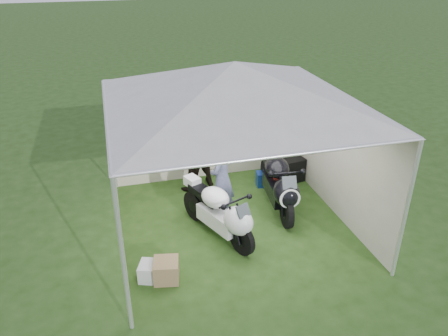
{
  "coord_description": "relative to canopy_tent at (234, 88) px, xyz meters",
  "views": [
    {
      "loc": [
        -1.93,
        -6.44,
        4.56
      ],
      "look_at": [
        -0.08,
        0.35,
        1.0
      ],
      "focal_mm": 35.0,
      "sensor_mm": 36.0,
      "label": 1
    }
  ],
  "objects": [
    {
      "name": "motorcycle_white",
      "position": [
        -0.32,
        -0.37,
        -2.05
      ],
      "size": [
        0.97,
        1.8,
        0.94
      ],
      "rotation": [
        0.0,
        0.0,
        0.4
      ],
      "color": "black",
      "rests_on": "ground"
    },
    {
      "name": "motorcycle_black",
      "position": [
        0.99,
        0.27,
        -2.0
      ],
      "size": [
        0.61,
        2.08,
        1.02
      ],
      "rotation": [
        0.0,
        0.0,
        -0.11
      ],
      "color": "black",
      "rests_on": "ground"
    },
    {
      "name": "person_blue_jacket",
      "position": [
        -0.15,
        0.19,
        -1.71
      ],
      "size": [
        0.7,
        0.75,
        1.72
      ],
      "primitive_type": "imported",
      "rotation": [
        0.0,
        0.0,
        -2.19
      ],
      "color": "slate",
      "rests_on": "ground"
    },
    {
      "name": "person_dark_jacket",
      "position": [
        -0.43,
        1.52,
        -1.61
      ],
      "size": [
        1.15,
        1.04,
        1.92
      ],
      "primitive_type": "imported",
      "rotation": [
        0.0,
        0.0,
        3.55
      ],
      "color": "black",
      "rests_on": "ground"
    },
    {
      "name": "ground",
      "position": [
        0.0,
        -0.03,
        -2.58
      ],
      "size": [
        80.0,
        80.0,
        0.0
      ],
      "primitive_type": "plane",
      "color": "#203D11",
      "rests_on": "ground"
    },
    {
      "name": "crate_1",
      "position": [
        -1.4,
        -1.2,
        -2.41
      ],
      "size": [
        0.44,
        0.44,
        0.34
      ],
      "primitive_type": "cube",
      "rotation": [
        0.0,
        0.0,
        -0.19
      ],
      "color": "olive",
      "rests_on": "ground"
    },
    {
      "name": "equipment_box",
      "position": [
        1.69,
        1.3,
        -2.31
      ],
      "size": [
        0.6,
        0.52,
        0.52
      ],
      "primitive_type": "cube",
      "rotation": [
        0.0,
        0.0,
        0.2
      ],
      "color": "black",
      "rests_on": "ground"
    },
    {
      "name": "paddock_stand",
      "position": [
        1.09,
        1.21,
        -2.42
      ],
      "size": [
        0.43,
        0.3,
        0.31
      ],
      "primitive_type": "cube",
      "rotation": [
        0.0,
        0.0,
        -0.11
      ],
      "color": "blue",
      "rests_on": "ground"
    },
    {
      "name": "crate_0",
      "position": [
        -1.59,
        -1.14,
        -2.44
      ],
      "size": [
        0.5,
        0.45,
        0.28
      ],
      "primitive_type": "cube",
      "rotation": [
        0.0,
        0.0,
        -0.35
      ],
      "color": "silver",
      "rests_on": "ground"
    },
    {
      "name": "canopy_tent",
      "position": [
        0.0,
        0.0,
        0.0
      ],
      "size": [
        5.66,
        5.66,
        3.0
      ],
      "color": "silver",
      "rests_on": "ground"
    }
  ]
}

